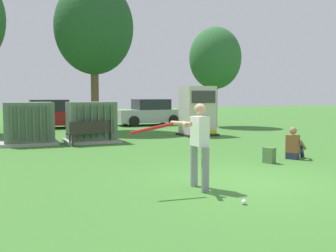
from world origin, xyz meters
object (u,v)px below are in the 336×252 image
object	(u,v)px
seated_spectator	(294,146)
parked_car_left_of_center	(149,113)
transformer_west	(29,124)
park_bench	(91,131)
backpack	(269,156)
generator_enclosure	(197,111)
parked_car_leftmost	(47,115)
sports_ball	(244,202)
transformer_mid_west	(91,123)
batter	(197,141)

from	to	relation	value
seated_spectator	parked_car_left_of_center	distance (m)	14.18
transformer_west	park_bench	world-z (taller)	transformer_west
transformer_west	backpack	xyz separation A→B (m)	(5.93, -7.08, -0.57)
generator_enclosure	parked_car_leftmost	bearing A→B (deg)	131.03
sports_ball	parked_car_left_of_center	world-z (taller)	parked_car_left_of_center
park_bench	backpack	world-z (taller)	park_bench
transformer_west	parked_car_left_of_center	xyz separation A→B (m)	(7.65, 7.45, -0.04)
park_bench	sports_ball	bearing A→B (deg)	-85.66
generator_enclosure	sports_ball	world-z (taller)	generator_enclosure
transformer_mid_west	backpack	size ratio (longest dim) A/B	4.77
transformer_mid_west	seated_spectator	bearing A→B (deg)	-53.95
parked_car_left_of_center	park_bench	bearing A→B (deg)	-122.72
generator_enclosure	backpack	xyz separation A→B (m)	(-1.58, -7.60, -0.92)
parked_car_leftmost	sports_ball	bearing A→B (deg)	-85.39
transformer_west	transformer_mid_west	size ratio (longest dim) A/B	1.00
seated_spectator	parked_car_leftmost	distance (m)	15.27
batter	parked_car_left_of_center	size ratio (longest dim) A/B	0.41
park_bench	sports_ball	distance (m)	9.42
generator_enclosure	transformer_west	bearing A→B (deg)	-176.07
generator_enclosure	parked_car_leftmost	distance (m)	9.23
transformer_mid_west	seated_spectator	world-z (taller)	transformer_mid_west
generator_enclosure	seated_spectator	distance (m)	7.28
sports_ball	parked_car_leftmost	world-z (taller)	parked_car_leftmost
generator_enclosure	sports_ball	bearing A→B (deg)	-112.86
park_bench	parked_car_leftmost	distance (m)	8.56
transformer_mid_west	generator_enclosure	xyz separation A→B (m)	(5.14, 0.75, 0.35)
batter	parked_car_left_of_center	distance (m)	17.25
transformer_west	backpack	bearing A→B (deg)	-50.06
transformer_west	parked_car_leftmost	size ratio (longest dim) A/B	0.50
parked_car_leftmost	transformer_west	bearing A→B (deg)	-100.99
transformer_west	transformer_mid_west	bearing A→B (deg)	-5.59
seated_spectator	parked_car_leftmost	xyz separation A→B (m)	(-5.63, 14.19, 0.38)
sports_ball	seated_spectator	xyz separation A→B (m)	(4.19, 3.71, 0.33)
batter	transformer_mid_west	bearing A→B (deg)	91.93
generator_enclosure	parked_car_left_of_center	size ratio (longest dim) A/B	0.54
parked_car_left_of_center	batter	bearing A→B (deg)	-106.80
backpack	batter	bearing A→B (deg)	-148.77
batter	parked_car_leftmost	world-z (taller)	batter
park_bench	seated_spectator	bearing A→B (deg)	-49.11
transformer_mid_west	park_bench	xyz separation A→B (m)	(-0.18, -0.82, -0.25)
transformer_west	parked_car_leftmost	distance (m)	7.62
batter	sports_ball	xyz separation A→B (m)	(0.23, -1.37, -0.93)
sports_ball	parked_car_left_of_center	xyz separation A→B (m)	(4.75, 17.88, 0.71)
transformer_west	park_bench	size ratio (longest dim) A/B	1.14
transformer_mid_west	parked_car_left_of_center	distance (m)	9.32
batter	backpack	world-z (taller)	batter
seated_spectator	parked_car_left_of_center	size ratio (longest dim) A/B	0.23
sports_ball	seated_spectator	distance (m)	5.61
batter	sports_ball	size ratio (longest dim) A/B	19.33
backpack	parked_car_leftmost	bearing A→B (deg)	107.10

